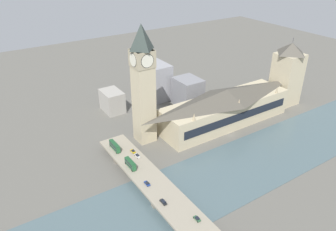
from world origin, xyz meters
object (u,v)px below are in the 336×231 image
double_decker_bus_mid (130,164)px  car_southbound_lead (197,219)px  double_decker_bus_lead (115,146)px  car_northbound_mid (137,156)px  road_bridge (164,196)px  clock_tower (143,82)px  parliament_hall (226,107)px  car_northbound_tail (133,151)px  victoria_tower (287,74)px  car_northbound_lead (163,202)px  car_southbound_tail (147,183)px

double_decker_bus_mid → car_southbound_lead: (-52.85, -7.44, -1.87)m
double_decker_bus_lead → car_northbound_mid: 16.66m
road_bridge → double_decker_bus_lead: 51.44m
clock_tower → parliament_hall: bearing=-101.5°
clock_tower → car_northbound_mid: 46.24m
parliament_hall → double_decker_bus_mid: 89.43m
car_northbound_tail → double_decker_bus_mid: bearing=147.0°
double_decker_bus_lead → car_northbound_tail: (-8.88, -8.06, -1.91)m
victoria_tower → car_southbound_lead: size_ratio=13.98×
car_northbound_lead → car_northbound_mid: bearing=-10.9°
victoria_tower → car_northbound_lead: victoria_tower is taller
clock_tower → car_northbound_mid: clock_tower is taller
car_northbound_tail → car_southbound_tail: (-31.01, 7.83, -0.03)m
victoria_tower → car_northbound_tail: bearing=91.9°
double_decker_bus_lead → car_northbound_tail: double_decker_bus_lead is taller
victoria_tower → road_bridge: 157.02m
victoria_tower → double_decker_bus_lead: victoria_tower is taller
clock_tower → victoria_tower: (-12.38, -125.97, -16.85)m
road_bridge → car_northbound_tail: car_northbound_tail is taller
clock_tower → double_decker_bus_mid: size_ratio=7.84×
clock_tower → car_northbound_mid: size_ratio=16.68×
victoria_tower → car_northbound_mid: victoria_tower is taller
double_decker_bus_lead → car_northbound_tail: size_ratio=2.73×
double_decker_bus_lead → clock_tower: bearing=-72.5°
clock_tower → car_southbound_tail: clock_tower is taller
car_northbound_lead → car_southbound_tail: size_ratio=1.07×
victoria_tower → car_northbound_tail: size_ratio=13.27×
victoria_tower → car_southbound_tail: (-35.76, 151.96, -19.13)m
road_bridge → double_decker_bus_lead: double_decker_bus_lead is taller
road_bridge → car_southbound_tail: car_southbound_tail is taller
road_bridge → car_northbound_tail: (42.28, -4.20, 1.83)m
car_southbound_tail → car_northbound_mid: bearing=-17.1°
parliament_hall → car_northbound_lead: bearing=120.9°
double_decker_bus_mid → car_southbound_tail: size_ratio=2.36×
road_bridge → car_northbound_mid: bearing=-6.5°
double_decker_bus_lead → car_southbound_lead: bearing=-174.4°
clock_tower → car_southbound_lead: (-82.68, 18.98, -35.95)m
clock_tower → road_bridge: clock_tower is taller
road_bridge → car_northbound_tail: size_ratio=31.29×
double_decker_bus_lead → double_decker_bus_mid: size_ratio=1.13×
car_northbound_lead → car_southbound_lead: (-17.95, -7.26, 0.01)m
car_northbound_lead → parliament_hall: bearing=-59.1°
double_decker_bus_lead → car_northbound_mid: bearing=-151.0°
parliament_hall → car_southbound_lead: 106.79m
road_bridge → double_decker_bus_lead: (51.16, 3.85, 3.74)m
double_decker_bus_mid → car_northbound_tail: 15.26m
parliament_hall → double_decker_bus_mid: parliament_hall is taller
car_northbound_mid → car_northbound_tail: bearing=-0.2°
road_bridge → double_decker_bus_mid: 30.08m
car_southbound_lead → car_northbound_tail: bearing=-0.7°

